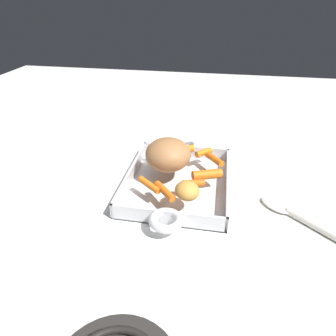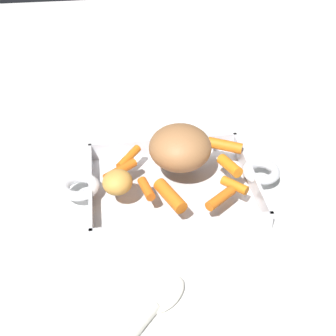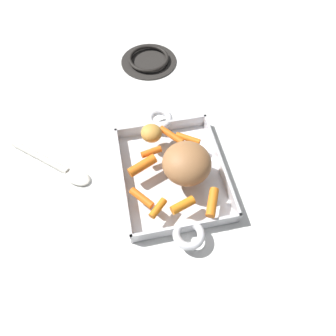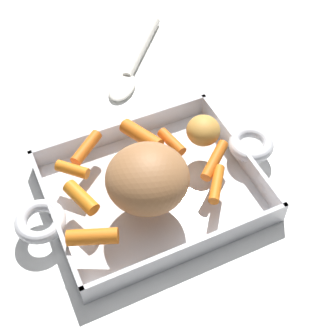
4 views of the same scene
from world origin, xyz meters
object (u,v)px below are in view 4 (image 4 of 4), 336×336
at_px(roasting_dish, 153,188).
at_px(baby_carrot_northwest, 172,142).
at_px(baby_carrot_center_right, 80,196).
at_px(baby_carrot_southeast, 72,169).
at_px(baby_carrot_southwest, 217,184).
at_px(serving_spoon, 134,64).
at_px(pork_roast, 148,178).
at_px(baby_carrot_northeast, 215,160).
at_px(baby_carrot_long, 93,237).
at_px(baby_carrot_short, 141,136).
at_px(potato_corner, 203,130).
at_px(baby_carrot_center_left, 86,148).

bearing_deg(roasting_dish, baby_carrot_northwest, -140.07).
bearing_deg(baby_carrot_center_right, baby_carrot_southeast, -95.17).
xyz_separation_m(baby_carrot_southwest, serving_spoon, (-0.01, -0.33, -0.04)).
bearing_deg(pork_roast, roasting_dish, -122.53).
bearing_deg(baby_carrot_northeast, baby_carrot_long, 13.50).
bearing_deg(roasting_dish, baby_carrot_short, -101.06).
relative_size(pork_roast, baby_carrot_northeast, 1.62).
relative_size(baby_carrot_northeast, baby_carrot_northwest, 1.38).
xyz_separation_m(pork_roast, baby_carrot_northeast, (-0.11, -0.01, -0.03)).
xyz_separation_m(baby_carrot_short, potato_corner, (-0.08, 0.04, 0.01)).
bearing_deg(baby_carrot_northwest, baby_carrot_center_left, -19.54).
relative_size(baby_carrot_short, baby_carrot_northeast, 1.02).
bearing_deg(potato_corner, pork_roast, 27.91).
bearing_deg(baby_carrot_center_right, baby_carrot_northwest, -165.91).
height_order(roasting_dish, serving_spoon, roasting_dish).
xyz_separation_m(roasting_dish, baby_carrot_southwest, (-0.07, 0.05, 0.03)).
height_order(baby_carrot_southeast, baby_carrot_center_right, baby_carrot_center_right).
relative_size(baby_carrot_southwest, baby_carrot_northeast, 0.91).
height_order(baby_carrot_short, baby_carrot_center_right, baby_carrot_short).
relative_size(baby_carrot_southeast, baby_carrot_center_right, 0.88).
height_order(baby_carrot_short, serving_spoon, baby_carrot_short).
bearing_deg(pork_roast, baby_carrot_southeast, -45.12).
distance_m(pork_roast, potato_corner, 0.13).
relative_size(pork_roast, serving_spoon, 0.55).
distance_m(roasting_dish, baby_carrot_center_right, 0.11).
relative_size(baby_carrot_southeast, baby_carrot_northeast, 0.69).
xyz_separation_m(baby_carrot_long, potato_corner, (-0.21, -0.10, 0.01)).
height_order(pork_roast, baby_carrot_center_left, pork_roast).
distance_m(baby_carrot_center_left, baby_carrot_long, 0.15).
relative_size(baby_carrot_short, potato_corner, 1.32).
height_order(pork_roast, baby_carrot_northeast, pork_roast).
distance_m(pork_roast, baby_carrot_short, 0.11).
distance_m(baby_carrot_northeast, baby_carrot_center_right, 0.19).
distance_m(pork_roast, baby_carrot_long, 0.10).
bearing_deg(potato_corner, baby_carrot_southwest, 74.51).
distance_m(baby_carrot_southeast, potato_corner, 0.20).
distance_m(pork_roast, serving_spoon, 0.33).
distance_m(baby_carrot_southwest, baby_carrot_northeast, 0.04).
xyz_separation_m(baby_carrot_short, baby_carrot_northwest, (-0.04, 0.03, -0.00)).
bearing_deg(serving_spoon, baby_carrot_southwest, 38.66).
bearing_deg(baby_carrot_center_left, potato_corner, 162.88).
height_order(baby_carrot_short, baby_carrot_long, baby_carrot_short).
distance_m(roasting_dish, baby_carrot_short, 0.08).
height_order(roasting_dish, baby_carrot_northwest, baby_carrot_northwest).
xyz_separation_m(baby_carrot_center_left, serving_spoon, (-0.15, -0.20, -0.04)).
distance_m(baby_carrot_northwest, serving_spoon, 0.24).
distance_m(baby_carrot_northeast, potato_corner, 0.05).
bearing_deg(baby_carrot_northwest, serving_spoon, -98.50).
distance_m(baby_carrot_short, baby_carrot_northwest, 0.05).
bearing_deg(baby_carrot_southwest, pork_roast, -16.22).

